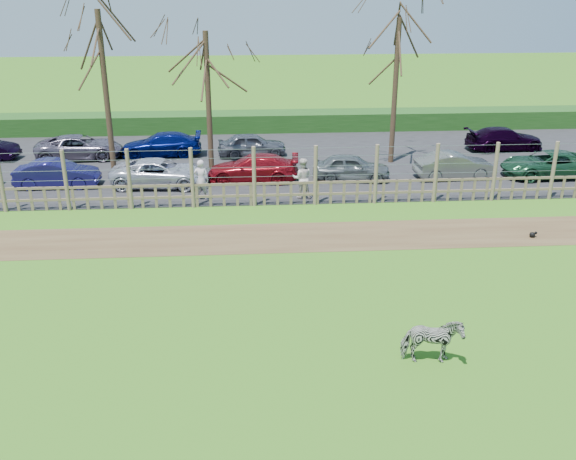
{
  "coord_description": "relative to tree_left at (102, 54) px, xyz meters",
  "views": [
    {
      "loc": [
        -0.34,
        -16.94,
        8.94
      ],
      "look_at": [
        1.0,
        2.5,
        1.1
      ],
      "focal_mm": 40.0,
      "sensor_mm": 36.0,
      "label": 1
    }
  ],
  "objects": [
    {
      "name": "tree_right",
      "position": [
        13.5,
        1.5,
        -0.37
      ],
      "size": [
        4.8,
        4.8,
        7.35
      ],
      "color": "#3D2B1E",
      "rests_on": "ground"
    },
    {
      "name": "car_13",
      "position": [
        20.09,
        3.46,
        -4.98
      ],
      "size": [
        4.27,
        2.05,
        1.2
      ],
      "primitive_type": "imported",
      "rotation": [
        0.0,
        0.0,
        1.66
      ],
      "color": "black",
      "rests_on": "asphalt"
    },
    {
      "name": "car_4",
      "position": [
        11.01,
        -1.34,
        -4.98
      ],
      "size": [
        3.67,
        1.82,
        1.2
      ],
      "primitive_type": "imported",
      "rotation": [
        0.0,
        0.0,
        1.45
      ],
      "color": "slate",
      "rests_on": "asphalt"
    },
    {
      "name": "asphalt",
      "position": [
        6.5,
        2.0,
        -5.6
      ],
      "size": [
        44.0,
        13.0,
        0.04
      ],
      "primitive_type": "cube",
      "color": "#232326",
      "rests_on": "ground"
    },
    {
      "name": "car_2",
      "position": [
        2.35,
        -1.65,
        -4.98
      ],
      "size": [
        4.46,
        2.31,
        1.2
      ],
      "primitive_type": "imported",
      "rotation": [
        0.0,
        0.0,
        1.5
      ],
      "color": "#B9BAC9",
      "rests_on": "asphalt"
    },
    {
      "name": "visitor_a",
      "position": [
        4.31,
        -3.65,
        -4.71
      ],
      "size": [
        0.71,
        0.56,
        1.72
      ],
      "primitive_type": "imported",
      "rotation": [
        0.0,
        0.0,
        2.88
      ],
      "color": "silver",
      "rests_on": "asphalt"
    },
    {
      "name": "visitor_b",
      "position": [
        8.53,
        -3.73,
        -4.71
      ],
      "size": [
        0.89,
        0.72,
        1.72
      ],
      "primitive_type": "imported",
      "rotation": [
        0.0,
        0.0,
        3.05
      ],
      "color": "beige",
      "rests_on": "asphalt"
    },
    {
      "name": "car_1",
      "position": [
        -2.21,
        -1.46,
        -4.98
      ],
      "size": [
        3.65,
        1.3,
        1.2
      ],
      "primitive_type": "imported",
      "rotation": [
        0.0,
        0.0,
        1.58
      ],
      "color": "#191653",
      "rests_on": "asphalt"
    },
    {
      "name": "tree_left",
      "position": [
        0.0,
        0.0,
        0.0
      ],
      "size": [
        4.8,
        4.8,
        7.88
      ],
      "color": "#3D2B1E",
      "rests_on": "ground"
    },
    {
      "name": "fence",
      "position": [
        6.5,
        -4.5,
        -4.81
      ],
      "size": [
        30.16,
        0.16,
        2.5
      ],
      "color": "brown",
      "rests_on": "ground"
    },
    {
      "name": "car_10",
      "position": [
        6.52,
        3.13,
        -4.98
      ],
      "size": [
        3.63,
        1.72,
        1.2
      ],
      "primitive_type": "imported",
      "rotation": [
        0.0,
        0.0,
        1.66
      ],
      "color": "#52555F",
      "rests_on": "asphalt"
    },
    {
      "name": "hedge",
      "position": [
        6.5,
        9.0,
        -5.07
      ],
      "size": [
        46.0,
        2.0,
        1.1
      ],
      "primitive_type": "cube",
      "color": "#1E4716",
      "rests_on": "ground"
    },
    {
      "name": "car_6",
      "position": [
        20.25,
        -1.5,
        -4.98
      ],
      "size": [
        4.35,
        2.05,
        1.2
      ],
      "primitive_type": "imported",
      "rotation": [
        0.0,
        0.0,
        4.73
      ],
      "color": "#1E4B2E",
      "rests_on": "asphalt"
    },
    {
      "name": "dirt_strip",
      "position": [
        6.5,
        -8.0,
        -5.61
      ],
      "size": [
        34.0,
        2.8,
        0.01
      ],
      "primitive_type": "cube",
      "color": "brown",
      "rests_on": "ground"
    },
    {
      "name": "zebra",
      "position": [
        10.58,
        -16.26,
        -5.0
      ],
      "size": [
        1.49,
        0.75,
        1.22
      ],
      "primitive_type": "imported",
      "rotation": [
        0.0,
        0.0,
        1.5
      ],
      "color": "gray",
      "rests_on": "ground"
    },
    {
      "name": "car_9",
      "position": [
        1.82,
        3.46,
        -4.98
      ],
      "size": [
        4.18,
        1.81,
        1.2
      ],
      "primitive_type": "imported",
      "rotation": [
        0.0,
        0.0,
        4.74
      ],
      "color": "#030D53",
      "rests_on": "asphalt"
    },
    {
      "name": "ground",
      "position": [
        6.5,
        -12.5,
        -5.62
      ],
      "size": [
        120.0,
        120.0,
        0.0
      ],
      "primitive_type": "plane",
      "color": "#549231",
      "rests_on": "ground"
    },
    {
      "name": "car_8",
      "position": [
        -2.3,
        3.21,
        -4.98
      ],
      "size": [
        4.46,
        2.31,
        1.2
      ],
      "primitive_type": "imported",
      "rotation": [
        0.0,
        0.0,
        1.65
      ],
      "color": "#5B5266",
      "rests_on": "asphalt"
    },
    {
      "name": "tree_mid",
      "position": [
        4.5,
        1.0,
        -0.75
      ],
      "size": [
        4.8,
        4.8,
        6.83
      ],
      "color": "#3D2B1E",
      "rests_on": "ground"
    },
    {
      "name": "car_5",
      "position": [
        15.82,
        -1.4,
        -4.98
      ],
      "size": [
        3.71,
        1.47,
        1.2
      ],
      "primitive_type": "imported",
      "rotation": [
        0.0,
        0.0,
        1.63
      ],
      "color": "#60615D",
      "rests_on": "asphalt"
    },
    {
      "name": "car_3",
      "position": [
        6.51,
        -1.17,
        -4.98
      ],
      "size": [
        4.25,
        1.98,
        1.2
      ],
      "primitive_type": "imported",
      "rotation": [
        0.0,
        0.0,
        4.64
      ],
      "color": "maroon",
      "rests_on": "asphalt"
    },
    {
      "name": "crow",
      "position": [
        16.5,
        -8.6,
        -5.5
      ],
      "size": [
        0.28,
        0.21,
        0.23
      ],
      "color": "black",
      "rests_on": "ground"
    }
  ]
}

